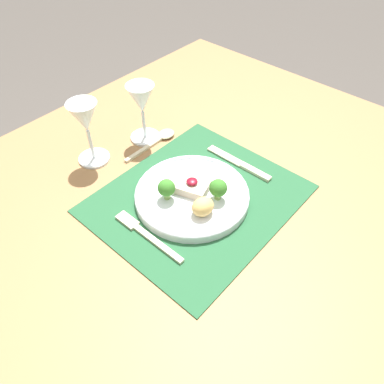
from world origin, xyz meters
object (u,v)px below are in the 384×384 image
dinner_plate (192,194)px  wine_glass_near (142,103)px  fork (144,233)px  knife (243,165)px  wine_glass_far (85,122)px  spoon (161,138)px

dinner_plate → wine_glass_near: (0.09, 0.24, 0.09)m
fork → knife: 0.31m
wine_glass_far → wine_glass_near: bearing=-12.7°
fork → wine_glass_far: 0.30m
spoon → dinner_plate: bearing=-117.5°
spoon → fork: bearing=-141.0°
knife → dinner_plate: bearing=170.7°
dinner_plate → spoon: dinner_plate is taller
wine_glass_near → wine_glass_far: wine_glass_far is taller
fork → wine_glass_near: (0.23, 0.24, 0.10)m
knife → fork: bearing=172.1°
fork → wine_glass_far: bearing=73.7°
spoon → wine_glass_near: wine_glass_near is taller
spoon → wine_glass_near: size_ratio=1.08×
fork → wine_glass_near: wine_glass_near is taller
wine_glass_far → knife: bearing=-53.2°
dinner_plate → knife: bearing=-6.4°
dinner_plate → fork: (-0.14, 0.01, -0.01)m
knife → spoon: (-0.05, 0.23, -0.00)m
knife → wine_glass_near: wine_glass_near is taller
spoon → wine_glass_far: (-0.17, 0.07, 0.11)m
fork → spoon: bearing=39.6°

